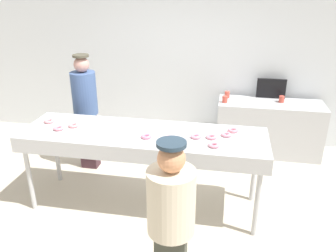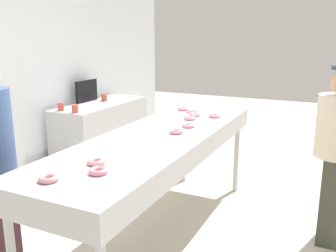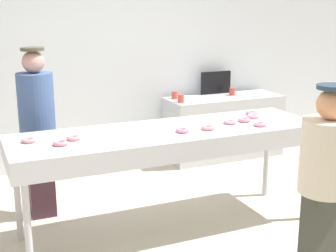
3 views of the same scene
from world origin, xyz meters
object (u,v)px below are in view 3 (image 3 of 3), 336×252
strawberry_donut_9 (244,120)px  prep_counter (224,127)px  fryer_conveyor (169,139)px  strawberry_donut_4 (182,130)px  strawberry_donut_2 (230,122)px  strawberry_donut_1 (29,140)px  paper_cup_0 (232,92)px  strawberry_donut_0 (260,124)px  strawberry_donut_5 (74,138)px  menu_display (216,83)px  strawberry_donut_8 (253,116)px  worker_baker (37,123)px  strawberry_donut_6 (252,113)px  paper_cup_2 (175,95)px  strawberry_donut_7 (60,143)px  paper_cup_1 (181,99)px  customer_waiting (325,179)px  strawberry_donut_3 (208,128)px

strawberry_donut_9 → prep_counter: 2.03m
fryer_conveyor → strawberry_donut_4: strawberry_donut_4 is taller
strawberry_donut_2 → strawberry_donut_9: 0.17m
strawberry_donut_1 → paper_cup_0: 3.42m
strawberry_donut_0 → strawberry_donut_5: size_ratio=1.00×
strawberry_donut_2 → strawberry_donut_5: 1.47m
strawberry_donut_0 → menu_display: 2.35m
strawberry_donut_2 → strawberry_donut_1: bearing=176.3°
strawberry_donut_8 → prep_counter: 1.88m
paper_cup_0 → worker_baker: bearing=-160.0°
strawberry_donut_6 → paper_cup_2: (-0.11, 1.67, -0.10)m
strawberry_donut_1 → strawberry_donut_8: size_ratio=1.00×
strawberry_donut_1 → strawberry_donut_6: (2.23, 0.13, 0.00)m
strawberry_donut_6 → strawberry_donut_7: same height
strawberry_donut_6 → strawberry_donut_4: bearing=-159.8°
strawberry_donut_0 → strawberry_donut_4: (-0.75, 0.09, 0.00)m
paper_cup_1 → worker_baker: bearing=-156.3°
customer_waiting → menu_display: customer_waiting is taller
strawberry_donut_2 → strawberry_donut_6: (0.40, 0.25, 0.00)m
fryer_conveyor → prep_counter: (1.60, 1.75, -0.47)m
paper_cup_0 → prep_counter: bearing=-160.8°
paper_cup_2 → strawberry_donut_4: bearing=-112.6°
strawberry_donut_1 → menu_display: bearing=34.3°
strawberry_donut_7 → paper_cup_0: size_ratio=1.16×
prep_counter → paper_cup_1: size_ratio=15.66×
strawberry_donut_0 → worker_baker: size_ratio=0.07×
strawberry_donut_8 → worker_baker: size_ratio=0.07×
strawberry_donut_1 → strawberry_donut_9: (1.99, -0.10, 0.00)m
paper_cup_1 → paper_cup_2: (0.03, 0.25, 0.00)m
strawberry_donut_3 → worker_baker: bearing=145.7°
strawberry_donut_2 → strawberry_donut_6: bearing=31.5°
strawberry_donut_6 → paper_cup_0: size_ratio=1.16×
worker_baker → paper_cup_1: bearing=-143.1°
fryer_conveyor → paper_cup_2: 2.10m
menu_display → strawberry_donut_1: bearing=-145.7°
prep_counter → paper_cup_2: size_ratio=15.66×
strawberry_donut_8 → customer_waiting: 1.51m
strawberry_donut_6 → paper_cup_2: size_ratio=1.16×
strawberry_donut_2 → customer_waiting: bearing=-91.6°
fryer_conveyor → strawberry_donut_4: size_ratio=23.82×
strawberry_donut_3 → strawberry_donut_6: size_ratio=1.00×
strawberry_donut_3 → strawberry_donut_7: size_ratio=1.00×
fryer_conveyor → strawberry_donut_3: 0.37m
strawberry_donut_5 → prep_counter: bearing=35.3°
customer_waiting → strawberry_donut_9: bearing=69.2°
strawberry_donut_1 → strawberry_donut_4: same height
strawberry_donut_5 → customer_waiting: (1.43, -1.39, -0.10)m
fryer_conveyor → strawberry_donut_3: size_ratio=23.82×
worker_baker → strawberry_donut_2: bearing=166.7°
strawberry_donut_2 → prep_counter: 2.11m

